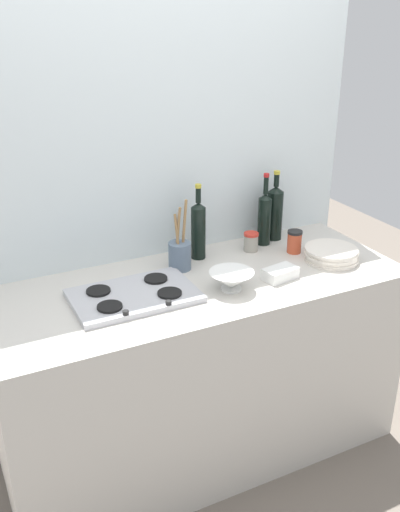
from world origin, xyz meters
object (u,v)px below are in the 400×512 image
wine_bottle_mid_left (275,212)px  butter_dish (280,273)px  plate_stack (332,254)px  condiment_jar_front (251,242)px  stovetop_hob (134,295)px  mixing_bowl (231,280)px  condiment_jar_rear (294,242)px  wine_bottle_mid_right (198,229)px  wine_bottle_leftmost (264,218)px  utensil_crock (180,254)px

wine_bottle_mid_left → butter_dish: wine_bottle_mid_left is taller
plate_stack → condiment_jar_front: condiment_jar_front is taller
stovetop_hob → mixing_bowl: bearing=-15.4°
stovetop_hob → mixing_bowl: mixing_bowl is taller
butter_dish → condiment_jar_rear: bearing=44.0°
mixing_bowl → stovetop_hob: bearing=164.6°
butter_dish → condiment_jar_front: (0.04, 0.32, 0.02)m
plate_stack → wine_bottle_mid_right: (-0.54, 0.30, 0.11)m
wine_bottle_mid_left → condiment_jar_rear: (-0.01, -0.19, -0.09)m
wine_bottle_leftmost → mixing_bowl: 0.54m
plate_stack → utensil_crock: utensil_crock is taller
condiment_jar_rear → wine_bottle_leftmost: bearing=116.1°
wine_bottle_mid_right → condiment_jar_front: 0.28m
wine_bottle_mid_left → wine_bottle_leftmost: bearing=-156.0°
utensil_crock → mixing_bowl: bearing=-69.5°
wine_bottle_leftmost → condiment_jar_front: bearing=-155.4°
wine_bottle_mid_left → wine_bottle_mid_right: size_ratio=0.99×
stovetop_hob → plate_stack: bearing=-3.3°
wine_bottle_mid_right → condiment_jar_front: wine_bottle_mid_right is taller
utensil_crock → condiment_jar_rear: utensil_crock is taller
butter_dish → utensil_crock: size_ratio=0.46×
wine_bottle_leftmost → utensil_crock: 0.50m
wine_bottle_mid_right → butter_dish: bearing=-58.7°
stovetop_hob → wine_bottle_mid_right: bearing=31.0°
mixing_bowl → wine_bottle_leftmost: bearing=43.3°
wine_bottle_leftmost → utensil_crock: wine_bottle_leftmost is taller
plate_stack → condiment_jar_front: 0.38m
butter_dish → wine_bottle_mid_right: bearing=121.3°
wine_bottle_leftmost → condiment_jar_front: 0.14m
wine_bottle_leftmost → utensil_crock: size_ratio=1.12×
wine_bottle_mid_left → butter_dish: 0.48m
stovetop_hob → plate_stack: plate_stack is taller
butter_dish → utensil_crock: utensil_crock is taller
wine_bottle_leftmost → wine_bottle_mid_left: bearing=24.0°
utensil_crock → condiment_jar_front: 0.39m
butter_dish → stovetop_hob: bearing=170.0°
wine_bottle_mid_right → condiment_jar_rear: (0.44, -0.15, -0.09)m
stovetop_hob → plate_stack: 0.95m
utensil_crock → condiment_jar_rear: 0.57m
wine_bottle_mid_right → mixing_bowl: 0.37m
mixing_bowl → butter_dish: mixing_bowl is taller
plate_stack → butter_dish: size_ratio=1.70×
mixing_bowl → plate_stack: bearing=5.3°
wine_bottle_leftmost → mixing_bowl: wine_bottle_leftmost is taller
utensil_crock → condiment_jar_rear: bearing=-7.4°
wine_bottle_leftmost → wine_bottle_mid_left: (0.08, 0.04, 0.00)m
stovetop_hob → wine_bottle_mid_left: bearing=18.8°
mixing_bowl → butter_dish: 0.24m
utensil_crock → wine_bottle_mid_right: bearing=29.5°
stovetop_hob → wine_bottle_leftmost: (0.77, 0.25, 0.12)m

